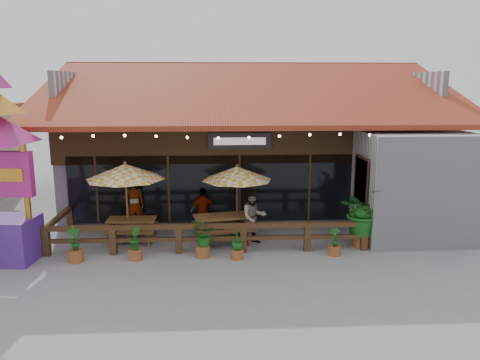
{
  "coord_description": "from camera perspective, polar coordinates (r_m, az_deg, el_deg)",
  "views": [
    {
      "loc": [
        -1.33,
        -14.3,
        5.14
      ],
      "look_at": [
        -0.5,
        1.5,
        1.88
      ],
      "focal_mm": 35.0,
      "sensor_mm": 36.0,
      "label": 1
    }
  ],
  "objects": [
    {
      "name": "ground",
      "position": [
        15.26,
        2.2,
        -8.06
      ],
      "size": [
        100.0,
        100.0,
        0.0
      ],
      "primitive_type": "plane",
      "color": "gray",
      "rests_on": "ground"
    },
    {
      "name": "restaurant_building",
      "position": [
        21.18,
        1.34,
        3.67
      ],
      "size": [
        15.5,
        14.73,
        6.09
      ],
      "color": "silver",
      "rests_on": "ground"
    },
    {
      "name": "patio_railing",
      "position": [
        14.78,
        -6.47,
        -6.27
      ],
      "size": [
        10.0,
        2.6,
        0.92
      ],
      "color": "#4D321B",
      "rests_on": "ground"
    },
    {
      "name": "umbrella_left",
      "position": [
        15.46,
        -13.8,
        0.95
      ],
      "size": [
        2.61,
        2.61,
        2.71
      ],
      "color": "brown",
      "rests_on": "ground"
    },
    {
      "name": "umbrella_right",
      "position": [
        15.61,
        -0.37,
        0.78
      ],
      "size": [
        2.7,
        2.7,
        2.52
      ],
      "color": "brown",
      "rests_on": "ground"
    },
    {
      "name": "picnic_table_left",
      "position": [
        16.04,
        -13.04,
        -5.45
      ],
      "size": [
        1.58,
        1.37,
        0.76
      ],
      "color": "brown",
      "rests_on": "ground"
    },
    {
      "name": "picnic_table_right",
      "position": [
        15.61,
        -2.22,
        -5.34
      ],
      "size": [
        2.09,
        1.9,
        0.87
      ],
      "color": "brown",
      "rests_on": "ground"
    },
    {
      "name": "tropical_plant",
      "position": [
        15.39,
        14.68,
        -3.89
      ],
      "size": [
        1.87,
        1.82,
        1.96
      ],
      "color": "brown",
      "rests_on": "ground"
    },
    {
      "name": "diner_a",
      "position": [
        16.7,
        -12.76,
        -3.06
      ],
      "size": [
        0.82,
        0.64,
        1.98
      ],
      "primitive_type": "imported",
      "rotation": [
        0.0,
        0.0,
        3.4
      ],
      "color": "#342010",
      "rests_on": "ground"
    },
    {
      "name": "diner_b",
      "position": [
        15.25,
        1.65,
        -4.54
      ],
      "size": [
        1.02,
        0.89,
        1.79
      ],
      "primitive_type": "imported",
      "rotation": [
        0.0,
        0.0,
        0.29
      ],
      "color": "#342010",
      "rests_on": "ground"
    },
    {
      "name": "diner_c",
      "position": [
        16.6,
        -4.48,
        -3.68
      ],
      "size": [
        0.96,
        0.56,
        1.53
      ],
      "primitive_type": "imported",
      "rotation": [
        0.0,
        0.0,
        3.36
      ],
      "color": "#342010",
      "rests_on": "ground"
    },
    {
      "name": "planter_a",
      "position": [
        14.66,
        -19.48,
        -7.7
      ],
      "size": [
        0.46,
        0.44,
        1.08
      ],
      "color": "brown",
      "rests_on": "ground"
    },
    {
      "name": "planter_b",
      "position": [
        14.34,
        -12.7,
        -7.74
      ],
      "size": [
        0.41,
        0.43,
        1.0
      ],
      "color": "brown",
      "rests_on": "ground"
    },
    {
      "name": "planter_c",
      "position": [
        14.2,
        -4.58,
        -7.09
      ],
      "size": [
        0.78,
        0.73,
        1.05
      ],
      "color": "brown",
      "rests_on": "ground"
    },
    {
      "name": "planter_d",
      "position": [
        14.05,
        -0.34,
        -7.93
      ],
      "size": [
        0.47,
        0.47,
        0.91
      ],
      "color": "brown",
      "rests_on": "ground"
    },
    {
      "name": "planter_e",
      "position": [
        14.64,
        11.44,
        -7.62
      ],
      "size": [
        0.38,
        0.37,
        0.88
      ],
      "color": "brown",
      "rests_on": "ground"
    }
  ]
}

